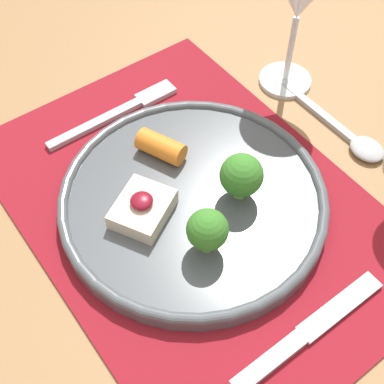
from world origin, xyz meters
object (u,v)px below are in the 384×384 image
at_px(dinner_plate, 192,196).
at_px(knife, 299,338).
at_px(fork, 122,110).
at_px(spoon, 351,137).

bearing_deg(dinner_plate, knife, -4.00).
relative_size(fork, knife, 1.00).
xyz_separation_m(fork, spoon, (0.21, 0.20, -0.00)).
xyz_separation_m(dinner_plate, knife, (0.19, -0.01, -0.01)).
bearing_deg(fork, dinner_plate, -5.35).
bearing_deg(dinner_plate, spoon, 80.24).
bearing_deg(spoon, dinner_plate, -98.78).
bearing_deg(fork, spoon, 43.73).
bearing_deg(fork, knife, -4.98).
relative_size(dinner_plate, knife, 1.62).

